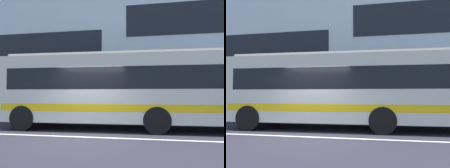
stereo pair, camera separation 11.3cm
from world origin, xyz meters
The scene contains 5 objects.
ground_plane centered at (0.00, 0.00, 0.00)m, with size 160.00×160.00×0.00m, color #2D2934.
lane_centre_line centered at (0.00, 0.00, 0.00)m, with size 60.00×0.16×0.01m, color silver.
hedge_row_far centered at (-2.92, 5.37, 0.57)m, with size 18.94×1.10×1.14m, color #204518.
apartment_block_left centered at (-12.40, 13.10, 4.73)m, with size 23.87×8.20×9.46m.
transit_bus centered at (1.76, 2.06, 1.71)m, with size 11.18×2.83×3.11m.
Camera 1 is at (2.25, -7.13, 1.45)m, focal length 34.85 mm.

